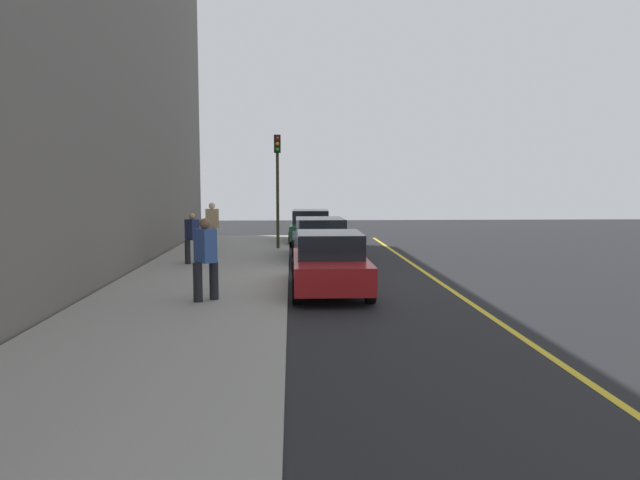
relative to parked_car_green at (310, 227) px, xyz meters
The scene contains 10 objects.
ground_plane 11.58m from the parked_car_green, ahead, with size 56.00×56.00×0.00m, color black.
sidewalk 12.02m from the parked_car_green, 15.75° to the right, with size 28.00×4.60×0.15m, color gray.
lane_stripe_centre 12.02m from the parked_car_green, 15.68° to the left, with size 28.00×0.14×0.01m, color gold.
parked_car_green is the anchor object (origin of this frame).
parked_car_navy 6.30m from the parked_car_green, ahead, with size 4.47×2.03×1.51m.
parked_car_red 12.26m from the parked_car_green, ahead, with size 4.11×1.91×1.51m.
pedestrian_navy_coat 8.72m from the parked_car_green, 27.84° to the right, with size 0.51×0.50×1.64m.
pedestrian_tan_coat 5.70m from the parked_car_green, 43.22° to the right, with size 0.61×0.54×1.85m.
pedestrian_blue_coat 14.15m from the parked_car_green, 11.26° to the right, with size 0.58×0.55×1.83m.
traffic_light_pole 4.36m from the parked_car_green, 22.74° to the right, with size 0.35×0.26×4.47m.
Camera 1 is at (15.41, -0.90, 2.76)m, focal length 33.37 mm.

